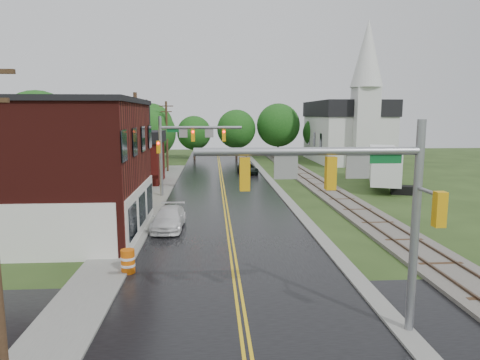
{
  "coord_description": "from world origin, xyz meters",
  "views": [
    {
      "loc": [
        -1.02,
        -11.21,
        7.35
      ],
      "look_at": [
        0.6,
        13.77,
        3.5
      ],
      "focal_mm": 32.0,
      "sensor_mm": 36.0,
      "label": 1
    }
  ],
  "objects": [
    {
      "name": "tree_left_e",
      "position": [
        -8.85,
        45.9,
        4.81
      ],
      "size": [
        6.4,
        6.4,
        8.16
      ],
      "color": "black",
      "rests_on": "ground"
    },
    {
      "name": "church",
      "position": [
        20.0,
        53.74,
        5.83
      ],
      "size": [
        10.4,
        18.4,
        20.0
      ],
      "color": "silver",
      "rests_on": "ground"
    },
    {
      "name": "utility_pole_b",
      "position": [
        -6.8,
        22.0,
        4.72
      ],
      "size": [
        1.8,
        0.28,
        9.0
      ],
      "color": "#382616",
      "rests_on": "ground"
    },
    {
      "name": "tree_left_c",
      "position": [
        -13.85,
        39.9,
        4.51
      ],
      "size": [
        6.0,
        6.0,
        7.65
      ],
      "color": "black",
      "rests_on": "ground"
    },
    {
      "name": "traffic_signal_far",
      "position": [
        -3.47,
        27.0,
        4.97
      ],
      "size": [
        7.34,
        0.43,
        7.2
      ],
      "color": "gray",
      "rests_on": "ground"
    },
    {
      "name": "sidewalk_left",
      "position": [
        -6.2,
        25.0,
        0.0
      ],
      "size": [
        2.4,
        50.0,
        0.12
      ],
      "primitive_type": "cube",
      "color": "gray",
      "rests_on": "ground"
    },
    {
      "name": "curb_right",
      "position": [
        5.4,
        35.0,
        0.0
      ],
      "size": [
        0.8,
        70.0,
        0.12
      ],
      "primitive_type": "cube",
      "color": "gray",
      "rests_on": "ground"
    },
    {
      "name": "yellow_house",
      "position": [
        -11.0,
        26.0,
        3.2
      ],
      "size": [
        8.0,
        7.0,
        6.4
      ],
      "primitive_type": "cube",
      "color": "tan",
      "rests_on": "ground"
    },
    {
      "name": "cross_road",
      "position": [
        0.0,
        2.0,
        0.0
      ],
      "size": [
        60.0,
        9.0,
        0.02
      ],
      "primitive_type": "cube",
      "color": "black",
      "rests_on": "ground"
    },
    {
      "name": "utility_pole_c",
      "position": [
        -6.8,
        44.0,
        4.72
      ],
      "size": [
        1.8,
        0.28,
        9.0
      ],
      "color": "#382616",
      "rests_on": "ground"
    },
    {
      "name": "semi_trailer",
      "position": [
        16.58,
        31.38,
        2.3
      ],
      "size": [
        6.65,
        12.48,
        3.87
      ],
      "color": "black",
      "rests_on": "ground"
    },
    {
      "name": "main_road",
      "position": [
        0.0,
        30.0,
        0.0
      ],
      "size": [
        10.0,
        90.0,
        0.02
      ],
      "primitive_type": "cube",
      "color": "black",
      "rests_on": "ground"
    },
    {
      "name": "suv_dark",
      "position": [
        3.37,
        41.52,
        0.62
      ],
      "size": [
        2.56,
        4.66,
        1.24
      ],
      "primitive_type": "imported",
      "rotation": [
        0.0,
        0.0,
        0.12
      ],
      "color": "black",
      "rests_on": "ground"
    },
    {
      "name": "pickup_white",
      "position": [
        -3.88,
        16.0,
        0.68
      ],
      "size": [
        2.09,
        4.76,
        1.36
      ],
      "primitive_type": "imported",
      "rotation": [
        0.0,
        0.0,
        -0.04
      ],
      "color": "white",
      "rests_on": "ground"
    },
    {
      "name": "construction_barrel",
      "position": [
        -5.0,
        8.18,
        0.57
      ],
      "size": [
        0.68,
        0.68,
        1.14
      ],
      "primitive_type": "cylinder",
      "rotation": [
        0.0,
        0.0,
        -0.07
      ],
      "color": "#CE5709",
      "rests_on": "ground"
    },
    {
      "name": "railroad",
      "position": [
        10.0,
        35.0,
        0.11
      ],
      "size": [
        3.2,
        80.0,
        0.3
      ],
      "color": "#59544C",
      "rests_on": "ground"
    },
    {
      "name": "darkred_building",
      "position": [
        -10.0,
        35.0,
        2.2
      ],
      "size": [
        7.0,
        6.0,
        4.4
      ],
      "primitive_type": "cube",
      "color": "#3F0F0C",
      "rests_on": "ground"
    },
    {
      "name": "brick_building",
      "position": [
        -12.48,
        15.0,
        4.15
      ],
      "size": [
        14.3,
        10.3,
        8.3
      ],
      "color": "#45120E",
      "rests_on": "ground"
    },
    {
      "name": "traffic_signal_near",
      "position": [
        3.47,
        2.0,
        4.97
      ],
      "size": [
        7.34,
        0.3,
        7.2
      ],
      "color": "gray",
      "rests_on": "ground"
    },
    {
      "name": "tree_left_b",
      "position": [
        -17.85,
        31.9,
        5.72
      ],
      "size": [
        7.6,
        7.6,
        9.69
      ],
      "color": "black",
      "rests_on": "ground"
    }
  ]
}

